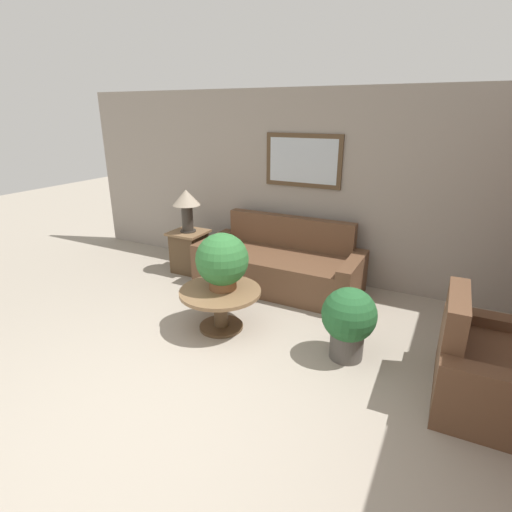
{
  "coord_description": "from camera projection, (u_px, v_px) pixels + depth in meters",
  "views": [
    {
      "loc": [
        1.85,
        -1.9,
        2.3
      ],
      "look_at": [
        -0.28,
        2.17,
        0.63
      ],
      "focal_mm": 28.0,
      "sensor_mm": 36.0,
      "label": 1
    }
  ],
  "objects": [
    {
      "name": "ground_plane",
      "position": [
        161.0,
        418.0,
        3.18
      ],
      "size": [
        20.0,
        20.0,
        0.0
      ],
      "primitive_type": "plane",
      "color": "gray"
    },
    {
      "name": "wall_back",
      "position": [
        313.0,
        187.0,
        5.52
      ],
      "size": [
        7.84,
        0.09,
        2.6
      ],
      "color": "gray",
      "rests_on": "ground_plane"
    },
    {
      "name": "couch_main",
      "position": [
        279.0,
        266.0,
        5.48
      ],
      "size": [
        2.22,
        0.94,
        0.92
      ],
      "color": "brown",
      "rests_on": "ground_plane"
    },
    {
      "name": "armchair",
      "position": [
        494.0,
        371.0,
        3.26
      ],
      "size": [
        0.96,
        1.14,
        0.92
      ],
      "rotation": [
        0.0,
        0.0,
        1.6
      ],
      "color": "brown",
      "rests_on": "ground_plane"
    },
    {
      "name": "coffee_table",
      "position": [
        220.0,
        300.0,
        4.39
      ],
      "size": [
        0.89,
        0.89,
        0.47
      ],
      "color": "#4C3823",
      "rests_on": "ground_plane"
    },
    {
      "name": "side_table",
      "position": [
        189.0,
        251.0,
        6.01
      ],
      "size": [
        0.51,
        0.51,
        0.62
      ],
      "color": "#4C3823",
      "rests_on": "ground_plane"
    },
    {
      "name": "table_lamp",
      "position": [
        186.0,
        203.0,
        5.75
      ],
      "size": [
        0.4,
        0.4,
        0.62
      ],
      "color": "#2D2823",
      "rests_on": "side_table"
    },
    {
      "name": "potted_plant_on_table",
      "position": [
        222.0,
        261.0,
        4.28
      ],
      "size": [
        0.58,
        0.58,
        0.63
      ],
      "color": "brown",
      "rests_on": "coffee_table"
    },
    {
      "name": "potted_plant_floor",
      "position": [
        349.0,
        320.0,
        3.83
      ],
      "size": [
        0.53,
        0.53,
        0.74
      ],
      "color": "#4C4742",
      "rests_on": "ground_plane"
    }
  ]
}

